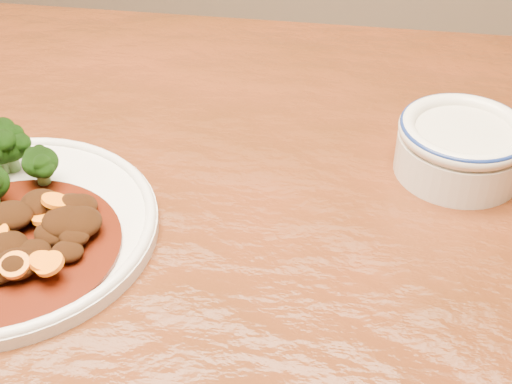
# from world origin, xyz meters

# --- Properties ---
(dining_table) EXTENTS (1.56, 1.01, 0.75)m
(dining_table) POSITION_xyz_m (0.00, 0.00, 0.67)
(dining_table) COLOR #602611
(dining_table) RESTS_ON ground
(dinner_plate) EXTENTS (0.29, 0.29, 0.02)m
(dinner_plate) POSITION_xyz_m (-0.10, -0.08, 0.76)
(dinner_plate) COLOR silver
(dinner_plate) RESTS_ON dining_table
(mince_stew) EXTENTS (0.20, 0.20, 0.03)m
(mince_stew) POSITION_xyz_m (-0.07, -0.10, 0.77)
(mince_stew) COLOR #491507
(mince_stew) RESTS_ON dinner_plate
(dip_bowl) EXTENTS (0.13, 0.13, 0.06)m
(dip_bowl) POSITION_xyz_m (0.32, 0.12, 0.78)
(dip_bowl) COLOR beige
(dip_bowl) RESTS_ON dining_table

